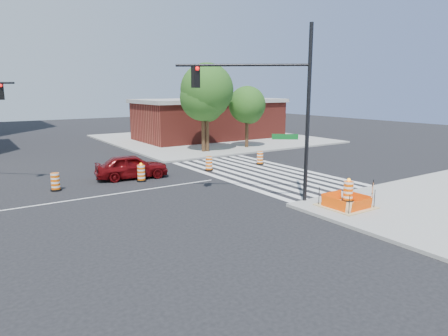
% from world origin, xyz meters
% --- Properties ---
extents(ground, '(120.00, 120.00, 0.00)m').
position_xyz_m(ground, '(0.00, 0.00, 0.00)').
color(ground, black).
rests_on(ground, ground).
extents(sidewalk_ne, '(22.00, 22.00, 0.15)m').
position_xyz_m(sidewalk_ne, '(18.00, 18.00, 0.07)').
color(sidewalk_ne, gray).
rests_on(sidewalk_ne, ground).
extents(crosswalk_east, '(6.75, 13.50, 0.01)m').
position_xyz_m(crosswalk_east, '(10.95, 0.00, 0.01)').
color(crosswalk_east, silver).
rests_on(crosswalk_east, ground).
extents(lane_centerline, '(14.00, 0.12, 0.01)m').
position_xyz_m(lane_centerline, '(0.00, 0.00, 0.01)').
color(lane_centerline, silver).
rests_on(lane_centerline, ground).
extents(excavation_pit, '(2.20, 2.20, 0.90)m').
position_xyz_m(excavation_pit, '(9.00, -9.00, 0.22)').
color(excavation_pit, tan).
rests_on(excavation_pit, ground).
extents(brick_storefront, '(16.50, 8.50, 4.60)m').
position_xyz_m(brick_storefront, '(18.00, 18.00, 2.32)').
color(brick_storefront, maroon).
rests_on(brick_storefront, ground).
extents(red_coupe, '(4.84, 2.56, 1.57)m').
position_xyz_m(red_coupe, '(3.00, 3.29, 0.78)').
color(red_coupe, '#59070A').
rests_on(red_coupe, ground).
extents(signal_pole_se, '(5.24, 4.08, 8.60)m').
position_xyz_m(signal_pole_se, '(6.75, -5.98, 5.26)').
color(signal_pole_se, black).
rests_on(signal_pole_se, ground).
extents(pit_drum, '(0.61, 0.61, 1.19)m').
position_xyz_m(pit_drum, '(9.79, -8.46, 0.65)').
color(pit_drum, black).
rests_on(pit_drum, ground).
extents(barricade, '(0.80, 0.54, 1.09)m').
position_xyz_m(barricade, '(10.62, -9.25, 0.75)').
color(barricade, '#EE5C05').
rests_on(barricade, ground).
extents(tree_north_c, '(4.11, 4.11, 6.99)m').
position_xyz_m(tree_north_c, '(12.30, 9.78, 4.69)').
color(tree_north_c, '#382314').
rests_on(tree_north_c, ground).
extents(tree_north_d, '(4.70, 4.70, 7.98)m').
position_xyz_m(tree_north_d, '(12.62, 9.65, 5.36)').
color(tree_north_d, '#382314').
rests_on(tree_north_d, ground).
extents(tree_north_e, '(3.57, 3.53, 6.00)m').
position_xyz_m(tree_north_e, '(17.18, 9.80, 4.02)').
color(tree_north_e, '#382314').
rests_on(tree_north_e, ground).
extents(median_drum_2, '(0.60, 0.60, 1.02)m').
position_xyz_m(median_drum_2, '(-1.80, 2.58, 0.48)').
color(median_drum_2, black).
rests_on(median_drum_2, ground).
extents(median_drum_3, '(0.60, 0.60, 1.18)m').
position_xyz_m(median_drum_3, '(3.17, 2.11, 0.49)').
color(median_drum_3, black).
rests_on(median_drum_3, ground).
extents(median_drum_4, '(0.60, 0.60, 1.02)m').
position_xyz_m(median_drum_4, '(8.43, 2.59, 0.48)').
color(median_drum_4, black).
rests_on(median_drum_4, ground).
extents(median_drum_5, '(0.60, 0.60, 1.02)m').
position_xyz_m(median_drum_5, '(12.95, 2.48, 0.48)').
color(median_drum_5, black).
rests_on(median_drum_5, ground).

